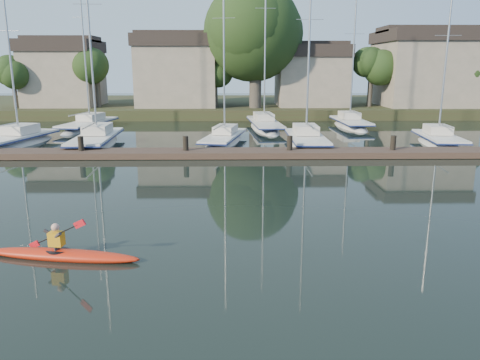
{
  "coord_description": "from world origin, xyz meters",
  "views": [
    {
      "loc": [
        -0.3,
        -12.64,
        5.1
      ],
      "look_at": [
        -0.04,
        3.35,
        1.2
      ],
      "focal_mm": 35.0,
      "sensor_mm": 36.0,
      "label": 1
    }
  ],
  "objects_px": {
    "sailboat_5": "(89,131)",
    "sailboat_7": "(350,129)",
    "sailboat_0": "(18,148)",
    "sailboat_4": "(438,147)",
    "dock": "(238,153)",
    "sailboat_2": "(224,145)",
    "kayak": "(62,253)",
    "sailboat_1": "(97,148)",
    "sailboat_3": "(306,148)",
    "sailboat_6": "(264,131)"
  },
  "relations": [
    {
      "from": "dock",
      "to": "sailboat_5",
      "type": "bearing_deg",
      "value": 134.42
    },
    {
      "from": "sailboat_0",
      "to": "kayak",
      "type": "bearing_deg",
      "value": -51.89
    },
    {
      "from": "kayak",
      "to": "sailboat_7",
      "type": "xyz_separation_m",
      "value": [
        14.84,
        28.24,
        -0.37
      ]
    },
    {
      "from": "sailboat_6",
      "to": "sailboat_0",
      "type": "bearing_deg",
      "value": -159.01
    },
    {
      "from": "sailboat_2",
      "to": "sailboat_4",
      "type": "height_order",
      "value": "sailboat_2"
    },
    {
      "from": "sailboat_4",
      "to": "sailboat_2",
      "type": "bearing_deg",
      "value": -177.23
    },
    {
      "from": "sailboat_0",
      "to": "sailboat_4",
      "type": "distance_m",
      "value": 28.14
    },
    {
      "from": "sailboat_3",
      "to": "sailboat_5",
      "type": "height_order",
      "value": "sailboat_5"
    },
    {
      "from": "kayak",
      "to": "sailboat_4",
      "type": "bearing_deg",
      "value": 54.56
    },
    {
      "from": "sailboat_7",
      "to": "sailboat_1",
      "type": "bearing_deg",
      "value": -155.51
    },
    {
      "from": "sailboat_5",
      "to": "sailboat_7",
      "type": "bearing_deg",
      "value": 12.01
    },
    {
      "from": "sailboat_3",
      "to": "sailboat_7",
      "type": "distance_m",
      "value": 10.89
    },
    {
      "from": "sailboat_5",
      "to": "sailboat_6",
      "type": "bearing_deg",
      "value": 9.44
    },
    {
      "from": "sailboat_2",
      "to": "sailboat_7",
      "type": "height_order",
      "value": "sailboat_2"
    },
    {
      "from": "sailboat_0",
      "to": "sailboat_7",
      "type": "xyz_separation_m",
      "value": [
        24.52,
        9.1,
        0.01
      ]
    },
    {
      "from": "kayak",
      "to": "sailboat_5",
      "type": "xyz_separation_m",
      "value": [
        -7.39,
        27.29,
        -0.36
      ]
    },
    {
      "from": "sailboat_3",
      "to": "sailboat_1",
      "type": "bearing_deg",
      "value": -179.8
    },
    {
      "from": "dock",
      "to": "sailboat_2",
      "type": "relative_size",
      "value": 2.43
    },
    {
      "from": "sailboat_3",
      "to": "sailboat_7",
      "type": "relative_size",
      "value": 1.03
    },
    {
      "from": "sailboat_0",
      "to": "sailboat_1",
      "type": "height_order",
      "value": "sailboat_1"
    },
    {
      "from": "sailboat_0",
      "to": "sailboat_1",
      "type": "xyz_separation_m",
      "value": [
        5.32,
        -0.26,
        0.0
      ]
    },
    {
      "from": "sailboat_1",
      "to": "sailboat_5",
      "type": "distance_m",
      "value": 8.94
    },
    {
      "from": "dock",
      "to": "sailboat_1",
      "type": "bearing_deg",
      "value": 155.83
    },
    {
      "from": "sailboat_0",
      "to": "sailboat_6",
      "type": "relative_size",
      "value": 0.77
    },
    {
      "from": "sailboat_3",
      "to": "sailboat_5",
      "type": "distance_m",
      "value": 18.99
    },
    {
      "from": "kayak",
      "to": "sailboat_5",
      "type": "distance_m",
      "value": 28.27
    },
    {
      "from": "dock",
      "to": "sailboat_2",
      "type": "xyz_separation_m",
      "value": [
        -0.9,
        5.05,
        -0.38
      ]
    },
    {
      "from": "sailboat_1",
      "to": "sailboat_4",
      "type": "distance_m",
      "value": 22.81
    },
    {
      "from": "sailboat_6",
      "to": "sailboat_7",
      "type": "xyz_separation_m",
      "value": [
        7.49,
        0.98,
        -0.01
      ]
    },
    {
      "from": "sailboat_2",
      "to": "kayak",
      "type": "bearing_deg",
      "value": -90.0
    },
    {
      "from": "sailboat_1",
      "to": "sailboat_5",
      "type": "height_order",
      "value": "sailboat_5"
    },
    {
      "from": "sailboat_4",
      "to": "sailboat_0",
      "type": "bearing_deg",
      "value": -174.23
    },
    {
      "from": "kayak",
      "to": "sailboat_2",
      "type": "bearing_deg",
      "value": 87.36
    },
    {
      "from": "sailboat_3",
      "to": "sailboat_5",
      "type": "bearing_deg",
      "value": 154.02
    },
    {
      "from": "sailboat_1",
      "to": "sailboat_7",
      "type": "bearing_deg",
      "value": 23.11
    },
    {
      "from": "sailboat_1",
      "to": "sailboat_4",
      "type": "height_order",
      "value": "sailboat_1"
    },
    {
      "from": "sailboat_1",
      "to": "sailboat_2",
      "type": "xyz_separation_m",
      "value": [
        8.43,
        0.87,
        0.03
      ]
    },
    {
      "from": "kayak",
      "to": "sailboat_5",
      "type": "height_order",
      "value": "sailboat_5"
    },
    {
      "from": "dock",
      "to": "sailboat_5",
      "type": "xyz_separation_m",
      "value": [
        -12.34,
        12.6,
        -0.4
      ]
    },
    {
      "from": "sailboat_2",
      "to": "sailboat_5",
      "type": "distance_m",
      "value": 13.71
    },
    {
      "from": "sailboat_4",
      "to": "kayak",
      "type": "bearing_deg",
      "value": -128.02
    },
    {
      "from": "sailboat_5",
      "to": "dock",
      "type": "bearing_deg",
      "value": -36.03
    },
    {
      "from": "sailboat_2",
      "to": "sailboat_3",
      "type": "relative_size",
      "value": 1.01
    },
    {
      "from": "dock",
      "to": "sailboat_5",
      "type": "distance_m",
      "value": 17.64
    },
    {
      "from": "sailboat_1",
      "to": "kayak",
      "type": "bearing_deg",
      "value": -79.87
    },
    {
      "from": "sailboat_1",
      "to": "sailboat_2",
      "type": "distance_m",
      "value": 8.47
    },
    {
      "from": "dock",
      "to": "sailboat_2",
      "type": "bearing_deg",
      "value": 100.05
    },
    {
      "from": "sailboat_0",
      "to": "sailboat_5",
      "type": "xyz_separation_m",
      "value": [
        2.3,
        8.15,
        0.02
      ]
    },
    {
      "from": "sailboat_3",
      "to": "sailboat_6",
      "type": "distance_m",
      "value": 8.83
    },
    {
      "from": "kayak",
      "to": "sailboat_1",
      "type": "bearing_deg",
      "value": 112.01
    }
  ]
}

